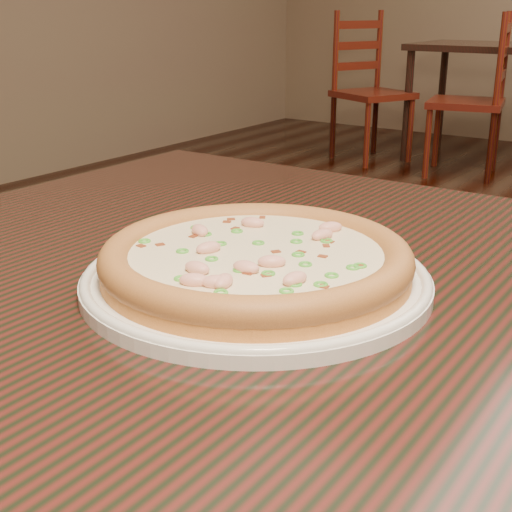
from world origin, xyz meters
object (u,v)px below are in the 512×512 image
Objects in this scene: chair_b at (476,102)px; bg_table_left at (496,60)px; plate at (256,278)px; chair_a at (368,92)px; hero_table at (394,397)px; pizza at (256,259)px.

bg_table_left is at bearing 95.52° from chair_b.
plate is 4.24m from chair_a.
hero_table is 4.27× the size of pizza.
chair_a is at bearing 114.70° from plate.
bg_table_left is at bearing 104.16° from plate.
pizza is 3.91m from chair_b.
pizza is at bearing -65.30° from chair_a.
chair_a is (-1.77, 3.84, -0.32)m from plate.
pizza reaches higher than plate.
chair_a reaches higher than hero_table.
hero_table is 3.80× the size of plate.
chair_a reaches higher than plate.
hero_table is 1.20× the size of bg_table_left.
chair_a is at bearing 114.70° from pizza.
chair_a is 0.75m from chair_b.
chair_b reaches higher than hero_table.
plate is 4.36m from bg_table_left.
hero_table is 1.26× the size of chair_b.
chair_a is 1.00× the size of chair_b.
pizza reaches higher than hero_table.
pizza is (0.00, -0.00, 0.02)m from plate.
hero_table is 4.24m from chair_a.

